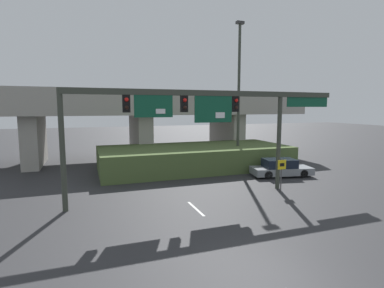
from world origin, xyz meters
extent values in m
plane|color=#2D2D30|center=(0.00, 0.00, 0.00)|extent=(160.00, 160.00, 0.00)
cube|color=silver|center=(0.00, 7.06, 0.00)|extent=(0.14, 2.40, 0.01)
cube|color=silver|center=(0.00, 15.86, 0.00)|extent=(0.14, 2.40, 0.01)
cube|color=silver|center=(0.00, 24.67, 0.00)|extent=(0.14, 2.40, 0.01)
cube|color=silver|center=(0.00, 33.47, 0.00)|extent=(0.14, 2.40, 0.01)
cylinder|color=#383D33|center=(-6.57, 9.02, 3.20)|extent=(0.28, 0.28, 6.41)
cylinder|color=#383D33|center=(6.57, 9.02, 3.20)|extent=(0.28, 0.28, 6.41)
cube|color=#383D33|center=(1.94, 9.02, 6.25)|extent=(17.02, 0.32, 0.32)
cube|color=black|center=(-3.29, 9.02, 5.61)|extent=(0.40, 0.28, 0.95)
sphere|color=red|center=(-3.29, 8.85, 5.83)|extent=(0.22, 0.22, 0.22)
sphere|color=black|center=(-3.29, 8.85, 5.40)|extent=(0.22, 0.22, 0.22)
cube|color=black|center=(0.00, 9.02, 5.61)|extent=(0.40, 0.28, 0.95)
sphere|color=red|center=(0.00, 8.85, 5.83)|extent=(0.22, 0.22, 0.22)
sphere|color=black|center=(0.00, 8.85, 5.40)|extent=(0.22, 0.22, 0.22)
cube|color=black|center=(3.29, 9.02, 5.61)|extent=(0.40, 0.28, 0.95)
sphere|color=red|center=(3.29, 8.85, 5.83)|extent=(0.22, 0.22, 0.22)
sphere|color=black|center=(3.29, 8.85, 5.40)|extent=(0.22, 0.22, 0.22)
cube|color=#0F4C33|center=(-1.81, 8.92, 5.47)|extent=(2.16, 0.08, 1.23)
cube|color=white|center=(-1.43, 8.87, 5.20)|extent=(0.54, 0.03, 0.27)
cube|color=#0F4C33|center=(1.81, 8.92, 5.30)|extent=(2.39, 0.08, 1.57)
cube|color=white|center=(2.23, 8.87, 4.95)|extent=(0.60, 0.03, 0.35)
cube|color=#0F4C33|center=(8.70, 8.96, 5.77)|extent=(3.27, 0.07, 0.64)
cylinder|color=#4C4C4C|center=(6.24, 8.20, 1.08)|extent=(0.08, 0.08, 2.15)
cube|color=yellow|center=(6.24, 8.15, 1.80)|extent=(0.60, 0.03, 0.60)
cube|color=black|center=(6.24, 8.13, 1.80)|extent=(0.33, 0.01, 0.21)
cylinder|color=#383D33|center=(7.49, 16.31, 6.27)|extent=(0.24, 0.24, 12.54)
cube|color=#333333|center=(7.49, 16.31, 12.66)|extent=(0.70, 0.36, 0.24)
cube|color=#A39E93|center=(0.00, 23.72, 5.44)|extent=(35.13, 8.19, 1.49)
cube|color=#A39E93|center=(0.00, 19.82, 6.64)|extent=(35.13, 0.40, 0.90)
cube|color=#A39E93|center=(-9.95, 23.72, 2.35)|extent=(1.40, 6.55, 4.70)
cube|color=#A39E93|center=(0.00, 23.72, 2.35)|extent=(1.40, 6.55, 4.70)
cube|color=#A39E93|center=(9.95, 23.72, 2.35)|extent=(1.40, 6.55, 4.70)
cube|color=#4C6033|center=(3.71, 17.22, 0.99)|extent=(16.55, 7.16, 1.97)
cube|color=gray|center=(9.10, 12.04, 0.44)|extent=(4.94, 2.73, 0.55)
cube|color=black|center=(8.92, 12.08, 1.04)|extent=(2.71, 2.12, 0.66)
cylinder|color=black|center=(10.68, 12.58, 0.32)|extent=(0.67, 0.34, 0.64)
cylinder|color=black|center=(10.37, 10.95, 0.32)|extent=(0.67, 0.34, 0.64)
cylinder|color=black|center=(7.84, 13.13, 0.32)|extent=(0.67, 0.34, 0.64)
cylinder|color=black|center=(7.52, 11.50, 0.32)|extent=(0.67, 0.34, 0.64)
camera|label=1|loc=(-5.43, -7.50, 5.39)|focal=28.00mm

